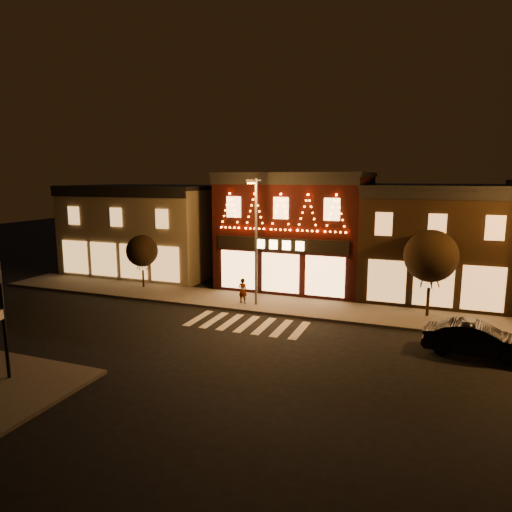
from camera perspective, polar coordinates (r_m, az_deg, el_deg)
The scene contains 10 objects.
ground at distance 22.06m, azimuth -5.10°, elevation -11.49°, with size 120.00×120.00×0.00m, color black.
sidewalk_far at distance 28.50m, azimuth 5.66°, elevation -6.36°, with size 44.00×4.00×0.15m, color #47423D.
building_left at distance 39.47m, azimuth -13.34°, elevation 3.27°, with size 12.20×8.28×7.30m.
building_pulp at distance 33.89m, azimuth 5.17°, elevation 3.30°, with size 10.20×8.34×8.30m.
building_right_a at distance 32.72m, azimuth 21.40°, elevation 1.71°, with size 9.20×8.28×7.50m.
streetlamp_mid at distance 27.62m, azimuth -0.08°, elevation 2.96°, with size 0.63×1.78×7.75m.
tree_left at distance 33.63m, azimuth -14.00°, elevation 0.62°, with size 2.25×2.25×3.77m.
tree_right at distance 27.50m, azimuth 20.93°, elevation -0.01°, with size 2.96×2.96×4.95m.
dark_sedan at distance 23.25m, azimuth 25.80°, elevation -9.35°, with size 1.61×4.61×1.52m, color black.
pedestrian at distance 28.82m, azimuth -1.65°, elevation -4.34°, with size 0.58×0.38×1.60m, color gray.
Camera 1 is at (9.07, -18.44, 8.02)m, focal length 32.14 mm.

